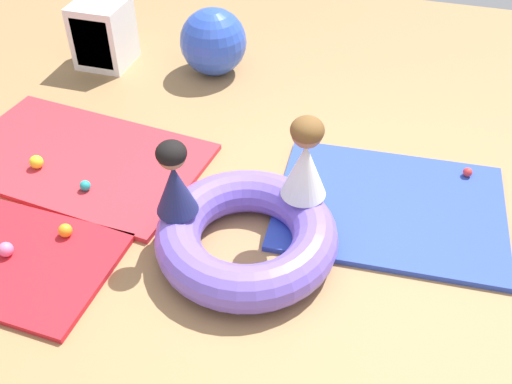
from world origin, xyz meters
name	(u,v)px	position (x,y,z in m)	size (l,w,h in m)	color
ground_plane	(271,245)	(0.00, 0.00, 0.00)	(8.00, 8.00, 0.00)	#9E7549
gym_mat_front	(390,207)	(0.66, 0.53, 0.02)	(1.46, 1.12, 0.04)	#2D47B7
gym_mat_near_left	(79,159)	(-1.54, 0.42, 0.02)	(1.75, 1.06, 0.04)	red
inflatable_cushion	(247,236)	(-0.13, -0.10, 0.14)	(1.09, 1.09, 0.27)	#7056D1
child_in_white	(305,159)	(0.14, 0.22, 0.53)	(0.35, 0.35, 0.54)	white
child_in_navy	(174,179)	(-0.54, -0.13, 0.51)	(0.35, 0.35, 0.48)	navy
play_ball_pink	(6,249)	(-1.47, -0.55, 0.08)	(0.09, 0.09, 0.09)	pink
play_ball_yellow	(36,162)	(-1.75, 0.23, 0.09)	(0.10, 0.10, 0.10)	yellow
play_ball_teal	(85,186)	(-1.31, 0.11, 0.08)	(0.07, 0.07, 0.07)	teal
play_ball_red	(468,172)	(1.13, 0.97, 0.07)	(0.06, 0.06, 0.06)	red
play_ball_orange	(65,230)	(-1.22, -0.31, 0.08)	(0.09, 0.09, 0.09)	orange
exercise_ball_large	(213,42)	(-1.03, 1.91, 0.29)	(0.57, 0.57, 0.57)	blue
storage_cube	(102,35)	(-2.01, 1.78, 0.28)	(0.44, 0.44, 0.56)	silver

